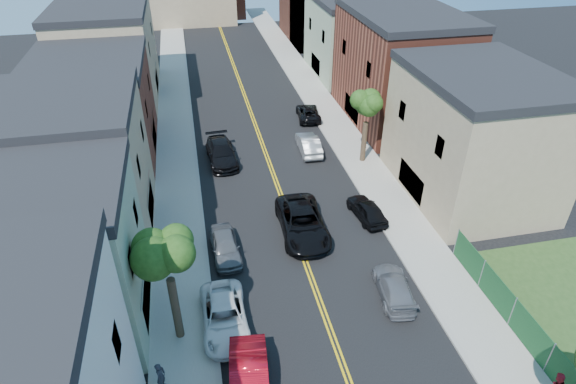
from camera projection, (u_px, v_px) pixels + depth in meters
sidewalk_left at (174, 128)px, 46.67m from camera, size 3.20×100.00×0.15m
sidewalk_right at (330, 114)px, 49.43m from camera, size 3.20×100.00×0.15m
curb_left at (192, 126)px, 46.98m from camera, size 0.30×100.00×0.15m
curb_right at (313, 116)px, 49.13m from camera, size 0.30×100.00×0.15m
bldg_left_palegrn at (44, 268)px, 23.66m from camera, size 9.00×8.00×8.50m
bldg_left_tan_near at (72, 173)px, 30.90m from camera, size 9.00×10.00×9.00m
bldg_left_brick at (95, 112)px, 40.18m from camera, size 9.00×12.00×8.00m
bldg_left_tan_far at (109, 54)px, 51.24m from camera, size 9.00×16.00×9.50m
bldg_right_tan at (474, 139)px, 34.98m from camera, size 9.00×12.00×9.00m
bldg_right_brick at (399, 70)px, 46.17m from camera, size 9.00×14.00×10.00m
bldg_right_palegrn at (352, 39)px, 58.05m from camera, size 9.00×12.00×8.50m
fence_right at (530, 334)px, 24.17m from camera, size 0.04×15.00×1.90m
tree_left_mid at (164, 240)px, 21.83m from camera, size 5.20×5.20×9.29m
tree_right_far at (368, 98)px, 38.15m from camera, size 4.40×4.40×8.03m
red_sedan at (249, 383)px, 22.08m from camera, size 2.30×5.29×1.69m
white_pickup at (224, 316)px, 25.63m from camera, size 2.41×5.23×1.45m
grey_car_left at (225, 246)px, 30.54m from camera, size 1.96×4.39×1.47m
black_car_left at (221, 153)px, 40.87m from camera, size 2.63×5.77×1.64m
grey_car_right at (394, 287)px, 27.59m from camera, size 2.40×4.65×1.29m
black_car_right at (367, 210)px, 34.02m from camera, size 2.14×4.27×1.40m
silver_car_right at (309, 144)px, 42.35m from camera, size 1.77×4.68×1.52m
dark_car_right_far at (308, 113)px, 48.39m from camera, size 2.60×4.82×1.28m
black_suv_lane at (302, 223)px, 32.40m from camera, size 3.17×6.53×1.79m
pedestrian_left at (161, 376)px, 22.25m from camera, size 0.57×0.70×1.64m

